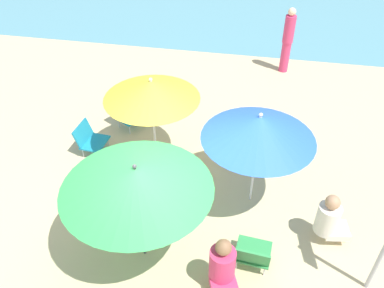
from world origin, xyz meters
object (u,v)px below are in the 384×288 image
at_px(umbrella_green, 136,178).
at_px(beach_chair_a, 90,138).
at_px(umbrella_yellow, 151,90).
at_px(beach_chair_c, 252,254).
at_px(person_c, 223,268).
at_px(person_a, 330,219).
at_px(beach_chair_b, 127,112).
at_px(person_b, 288,40).
at_px(umbrella_blue, 259,128).

relative_size(umbrella_green, beach_chair_a, 3.41).
height_order(umbrella_yellow, beach_chair_c, umbrella_yellow).
bearing_deg(umbrella_yellow, person_c, -57.22).
bearing_deg(beach_chair_c, person_c, 143.02).
height_order(beach_chair_a, beach_chair_c, beach_chair_c).
xyz_separation_m(umbrella_green, umbrella_yellow, (-0.39, 2.12, 0.03)).
relative_size(person_a, person_c, 0.96).
distance_m(umbrella_yellow, person_a, 3.52).
bearing_deg(beach_chair_a, beach_chair_b, 70.48).
bearing_deg(person_b, umbrella_blue, -149.87).
bearing_deg(person_a, beach_chair_b, 141.06).
height_order(beach_chair_c, person_b, person_b).
relative_size(beach_chair_a, person_a, 0.64).
xyz_separation_m(beach_chair_a, beach_chair_b, (0.43, 0.98, 0.03)).
xyz_separation_m(umbrella_green, person_b, (1.97, 6.30, -0.68)).
height_order(umbrella_blue, umbrella_yellow, umbrella_yellow).
distance_m(person_a, person_b, 5.57).
bearing_deg(umbrella_green, beach_chair_a, 128.83).
distance_m(umbrella_green, person_a, 3.00).
distance_m(beach_chair_a, person_a, 4.62).
xyz_separation_m(beach_chair_b, person_a, (3.98, -2.34, 0.11)).
bearing_deg(beach_chair_c, beach_chair_a, 62.60).
bearing_deg(person_b, beach_chair_c, -147.54).
xyz_separation_m(beach_chair_a, beach_chair_c, (3.32, -2.10, -0.00)).
bearing_deg(beach_chair_b, person_b, 75.21).
bearing_deg(person_a, umbrella_green, -172.03).
height_order(umbrella_green, person_c, umbrella_green).
bearing_deg(person_b, beach_chair_b, 170.06).
xyz_separation_m(umbrella_green, beach_chair_c, (1.59, 0.05, -1.24)).
relative_size(person_a, person_b, 0.55).
height_order(umbrella_green, person_a, umbrella_green).
distance_m(umbrella_yellow, beach_chair_a, 1.84).
bearing_deg(person_c, beach_chair_c, 116.92).
bearing_deg(umbrella_yellow, beach_chair_b, 131.85).
bearing_deg(beach_chair_b, umbrella_green, -36.38).
height_order(beach_chair_b, person_b, person_b).
height_order(umbrella_green, beach_chair_a, umbrella_green).
xyz_separation_m(person_b, person_c, (-0.76, -6.67, -0.39)).
bearing_deg(beach_chair_a, umbrella_yellow, 2.75).
xyz_separation_m(umbrella_green, person_c, (1.21, -0.37, -1.07)).
distance_m(umbrella_blue, beach_chair_a, 3.50).
height_order(umbrella_green, beach_chair_b, umbrella_green).
distance_m(umbrella_blue, umbrella_yellow, 1.99).
bearing_deg(umbrella_green, umbrella_blue, 44.04).
height_order(umbrella_blue, person_a, umbrella_blue).
xyz_separation_m(umbrella_yellow, person_b, (2.36, 4.19, -0.71)).
relative_size(umbrella_yellow, person_c, 1.85).
height_order(person_b, person_c, person_b).
xyz_separation_m(beach_chair_c, person_c, (-0.38, -0.42, 0.17)).
bearing_deg(umbrella_green, beach_chair_c, 1.91).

